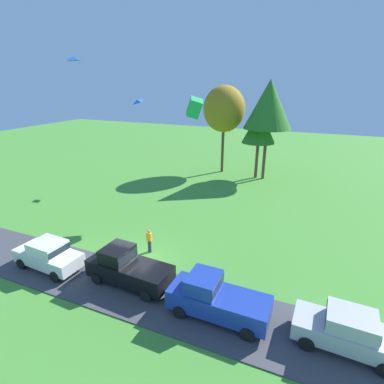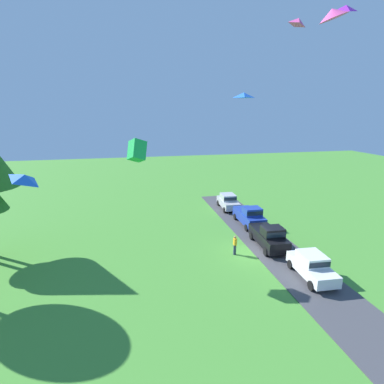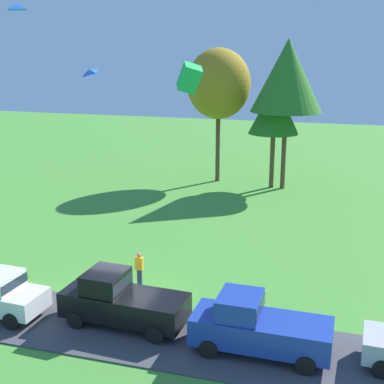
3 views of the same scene
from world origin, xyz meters
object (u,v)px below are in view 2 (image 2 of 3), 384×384
car_pickup_mid_row (269,236)px  kite_diamond_topmost (346,8)px  car_sedan_by_flagpole (228,201)px  kite_delta_low_drifter (333,13)px  kite_box_high_left (137,151)px  person_beside_suv (235,245)px  kite_diamond_trailing_tail (299,21)px  car_sedan_near_entrance (312,265)px  kite_diamond_near_flag (244,95)px  kite_diamond_mid_center (25,178)px  car_pickup_far_end (250,216)px

car_pickup_mid_row → kite_diamond_topmost: 17.45m
car_pickup_mid_row → car_sedan_by_flagpole: bearing=-0.6°
kite_delta_low_drifter → kite_box_high_left: kite_delta_low_drifter is taller
car_pickup_mid_row → person_beside_suv: car_pickup_mid_row is taller
kite_diamond_trailing_tail → kite_delta_low_drifter: kite_diamond_trailing_tail is taller
car_sedan_near_entrance → kite_diamond_topmost: bearing=151.3°
car_sedan_near_entrance → kite_diamond_near_flag: bearing=109.0°
kite_diamond_topmost → kite_diamond_near_flag: kite_diamond_topmost is taller
car_sedan_near_entrance → kite_diamond_mid_center: size_ratio=4.19×
kite_diamond_topmost → kite_diamond_near_flag: (-0.83, 5.94, -4.54)m
car_pickup_far_end → car_sedan_by_flagpole: (5.93, 0.36, -0.07)m
car_sedan_near_entrance → person_beside_suv: (4.77, 4.13, -0.16)m
car_sedan_by_flagpole → car_pickup_mid_row: bearing=179.4°
car_pickup_far_end → kite_diamond_topmost: bearing=177.2°
kite_diamond_mid_center → kite_diamond_topmost: bearing=-81.8°
kite_diamond_trailing_tail → kite_delta_low_drifter: bearing=167.4°
person_beside_suv → kite_diamond_near_flag: bearing=159.7°
person_beside_suv → kite_diamond_trailing_tail: bearing=-148.8°
car_sedan_by_flagpole → person_beside_suv: (-12.01, 3.56, -0.16)m
kite_box_high_left → kite_diamond_topmost: bearing=-119.6°
car_sedan_near_entrance → kite_diamond_near_flag: 13.61m
car_pickup_far_end → kite_box_high_left: bearing=117.1°
kite_box_high_left → kite_diamond_near_flag: 9.52m
car_sedan_near_entrance → kite_diamond_trailing_tail: size_ratio=5.55×
kite_box_high_left → kite_delta_low_drifter: bearing=-133.3°
car_pickup_mid_row → kite_diamond_trailing_tail: 16.62m
kite_diamond_mid_center → kite_diamond_near_flag: size_ratio=1.08×
car_pickup_mid_row → kite_delta_low_drifter: 17.67m
car_sedan_near_entrance → car_pickup_mid_row: car_pickup_mid_row is taller
kite_diamond_trailing_tail → car_sedan_by_flagpole: bearing=-5.1°
car_pickup_mid_row → kite_diamond_trailing_tail: bearing=162.9°
person_beside_suv → kite_delta_low_drifter: size_ratio=1.33×
car_sedan_near_entrance → kite_box_high_left: size_ratio=3.19×
kite_diamond_topmost → kite_diamond_near_flag: bearing=98.0°
kite_diamond_topmost → kite_diamond_near_flag: size_ratio=1.02×
car_sedan_near_entrance → person_beside_suv: bearing=40.9°
kite_diamond_topmost → kite_diamond_mid_center: (-2.33, 16.10, -8.04)m
kite_box_high_left → car_pickup_far_end: bearing=-62.9°
person_beside_suv → kite_box_high_left: (0.07, 7.82, 8.22)m
car_pickup_far_end → kite_box_high_left: (-6.01, 11.73, 7.99)m
person_beside_suv → car_sedan_by_flagpole: bearing=-16.5°
car_pickup_far_end → kite_box_high_left: kite_box_high_left is taller
car_sedan_near_entrance → car_sedan_by_flagpole: (16.78, 0.57, 0.00)m
kite_delta_low_drifter → kite_diamond_near_flag: bearing=71.6°
car_sedan_by_flagpole → kite_diamond_mid_center: (-20.60, 16.35, 8.09)m
car_sedan_by_flagpole → car_sedan_near_entrance: bearing=-178.0°
kite_diamond_near_flag → kite_diamond_topmost: bearing=-82.0°
car_pickup_mid_row → car_sedan_by_flagpole: 11.45m
car_sedan_near_entrance → car_pickup_mid_row: 5.37m
car_pickup_mid_row → car_sedan_by_flagpole: (11.45, -0.13, -0.07)m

